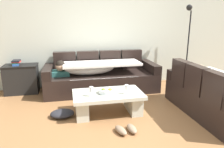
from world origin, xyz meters
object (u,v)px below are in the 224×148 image
wine_glass_near_right (127,88)px  open_magazine (127,90)px  coffee_table (108,100)px  floor_lamp (188,40)px  couch_near_window (213,96)px  fruit_bowl (107,91)px  crumpled_garment (62,114)px  pair_of_shoes (126,129)px  couch_along_wall (100,77)px  wine_glass_near_left (91,90)px  book_stack_on_cabinet (16,63)px  side_cabinet (22,79)px

wine_glass_near_right → open_magazine: wine_glass_near_right is taller
coffee_table → floor_lamp: size_ratio=0.62×
couch_near_window → coffee_table: bearing=77.4°
open_magazine → fruit_bowl: bearing=-153.8°
couch_near_window → crumpled_garment: bearing=80.8°
wine_glass_near_right → crumpled_garment: wine_glass_near_right is taller
coffee_table → open_magazine: size_ratio=4.29×
open_magazine → pair_of_shoes: open_magazine is taller
couch_along_wall → fruit_bowl: bearing=-93.1°
crumpled_garment → wine_glass_near_left: bearing=-14.8°
couch_along_wall → crumpled_garment: bearing=-124.6°
book_stack_on_cabinet → floor_lamp: bearing=-1.5°
floor_lamp → couch_along_wall: bearing=-177.0°
coffee_table → crumpled_garment: size_ratio=3.00×
couch_near_window → side_cabinet: (-3.46, 1.85, -0.01)m
wine_glass_near_left → floor_lamp: size_ratio=0.09×
couch_near_window → side_cabinet: 3.92m
pair_of_shoes → crumpled_garment: bearing=142.5°
fruit_bowl → pair_of_shoes: bearing=-76.5°
couch_along_wall → book_stack_on_cabinet: couch_along_wall is taller
couch_along_wall → fruit_bowl: (-0.07, -1.24, 0.09)m
open_magazine → floor_lamp: 2.41m
coffee_table → open_magazine: 0.40m
floor_lamp → pair_of_shoes: 3.14m
couch_along_wall → wine_glass_near_left: couch_along_wall is taller
book_stack_on_cabinet → floor_lamp: size_ratio=0.12×
couch_along_wall → fruit_bowl: size_ratio=9.01×
coffee_table → wine_glass_near_right: wine_glass_near_right is taller
couch_near_window → wine_glass_near_right: 1.51m
crumpled_garment → couch_along_wall: bearing=55.4°
coffee_table → wine_glass_near_left: bearing=-159.3°
wine_glass_near_left → pair_of_shoes: (0.44, -0.58, -0.45)m
open_magazine → pair_of_shoes: size_ratio=0.84×
couch_along_wall → couch_near_window: bearing=-43.2°
side_cabinet → floor_lamp: 4.04m
couch_near_window → pair_of_shoes: 1.69m
couch_near_window → open_magazine: bearing=71.3°
crumpled_garment → couch_near_window: bearing=-9.2°
side_cabinet → couch_near_window: bearing=-28.1°
coffee_table → couch_along_wall: bearing=88.0°
couch_along_wall → floor_lamp: size_ratio=1.29×
wine_glass_near_right → floor_lamp: bearing=36.7°
wine_glass_near_left → crumpled_garment: wine_glass_near_left is taller
couch_along_wall → side_cabinet: bearing=172.6°
wine_glass_near_right → book_stack_on_cabinet: book_stack_on_cabinet is taller
crumpled_garment → side_cabinet: bearing=121.9°
wine_glass_near_left → book_stack_on_cabinet: (-1.47, 1.57, 0.20)m
book_stack_on_cabinet → crumpled_garment: book_stack_on_cabinet is taller
fruit_bowl → wine_glass_near_left: (-0.27, -0.10, 0.08)m
fruit_bowl → wine_glass_near_right: wine_glass_near_right is taller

